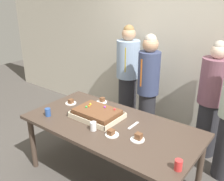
% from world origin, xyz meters
% --- Properties ---
extents(ground_plane, '(12.00, 12.00, 0.00)m').
position_xyz_m(ground_plane, '(0.00, 0.00, 0.00)').
color(ground_plane, '#4C4742').
extents(interior_back_panel, '(8.00, 0.12, 3.00)m').
position_xyz_m(interior_back_panel, '(0.00, 1.60, 1.50)').
color(interior_back_panel, beige).
rests_on(interior_back_panel, ground_plane).
extents(party_table, '(2.07, 1.04, 0.77)m').
position_xyz_m(party_table, '(0.00, 0.00, 0.70)').
color(party_table, '#47382D').
rests_on(party_table, ground_plane).
extents(sheet_cake, '(0.59, 0.44, 0.12)m').
position_xyz_m(sheet_cake, '(-0.24, 0.04, 0.82)').
color(sheet_cake, beige).
rests_on(sheet_cake, party_table).
extents(plated_slice_near_left, '(0.15, 0.15, 0.07)m').
position_xyz_m(plated_slice_near_left, '(0.15, -0.19, 0.80)').
color(plated_slice_near_left, white).
rests_on(plated_slice_near_left, party_table).
extents(plated_slice_near_right, '(0.15, 0.15, 0.08)m').
position_xyz_m(plated_slice_near_right, '(0.43, -0.09, 0.80)').
color(plated_slice_near_right, white).
rests_on(plated_slice_near_right, party_table).
extents(plated_slice_far_left, '(0.15, 0.15, 0.07)m').
position_xyz_m(plated_slice_far_left, '(-0.47, 0.41, 0.79)').
color(plated_slice_far_left, white).
rests_on(plated_slice_far_left, party_table).
extents(plated_slice_far_right, '(0.15, 0.15, 0.07)m').
position_xyz_m(plated_slice_far_right, '(-0.78, 0.12, 0.80)').
color(plated_slice_far_right, white).
rests_on(plated_slice_far_right, party_table).
extents(drink_cup_nearest, '(0.07, 0.07, 0.10)m').
position_xyz_m(drink_cup_nearest, '(0.96, -0.29, 0.82)').
color(drink_cup_nearest, red).
rests_on(drink_cup_nearest, party_table).
extents(drink_cup_middle, '(0.07, 0.07, 0.10)m').
position_xyz_m(drink_cup_middle, '(-0.07, -0.23, 0.82)').
color(drink_cup_middle, white).
rests_on(drink_cup_middle, party_table).
extents(drink_cup_far_end, '(0.07, 0.07, 0.10)m').
position_xyz_m(drink_cup_far_end, '(-0.74, -0.31, 0.82)').
color(drink_cup_far_end, '#2D5199').
rests_on(drink_cup_far_end, party_table).
extents(cake_server_utensil, '(0.03, 0.20, 0.01)m').
position_xyz_m(cake_server_utensil, '(0.23, 0.13, 0.78)').
color(cake_server_utensil, silver).
rests_on(cake_server_utensil, party_table).
extents(person_serving_front, '(0.31, 0.31, 1.69)m').
position_xyz_m(person_serving_front, '(-0.07, 0.97, 0.89)').
color(person_serving_front, '#28282D').
rests_on(person_serving_front, ground_plane).
extents(person_green_shirt_behind, '(0.37, 0.37, 1.74)m').
position_xyz_m(person_green_shirt_behind, '(-0.62, 1.26, 0.90)').
color(person_green_shirt_behind, '#28282D').
rests_on(person_green_shirt_behind, ground_plane).
extents(person_striped_tie_right, '(0.37, 0.37, 1.65)m').
position_xyz_m(person_striped_tie_right, '(0.75, 1.26, 0.85)').
color(person_striped_tie_right, '#28282D').
rests_on(person_striped_tie_right, ground_plane).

